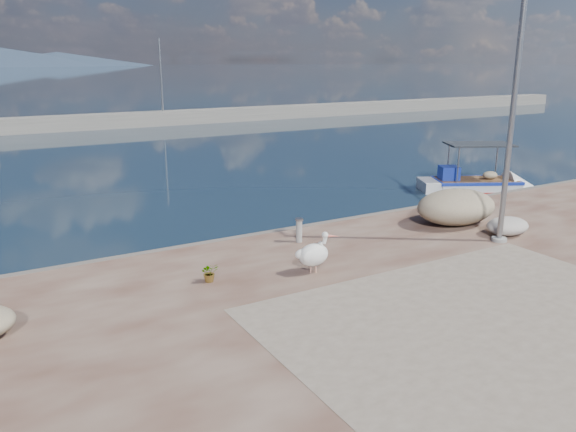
% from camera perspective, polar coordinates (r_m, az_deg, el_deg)
% --- Properties ---
extents(ground, '(1400.00, 1400.00, 0.00)m').
position_cam_1_polar(ground, '(13.64, 8.12, -9.00)').
color(ground, '#162635').
rests_on(ground, ground).
extents(quay_patch, '(9.00, 7.00, 0.01)m').
position_cam_1_polar(quay_patch, '(12.18, 20.90, -10.46)').
color(quay_patch, gray).
rests_on(quay_patch, quay).
extents(breakwater, '(120.00, 2.20, 7.50)m').
position_cam_1_polar(breakwater, '(50.53, -21.29, 8.80)').
color(breakwater, gray).
rests_on(breakwater, ground).
extents(boat_right, '(5.30, 3.78, 2.45)m').
position_cam_1_polar(boat_right, '(26.54, 18.42, 2.92)').
color(boat_right, white).
rests_on(boat_right, ground).
extents(pelican, '(1.11, 0.73, 1.06)m').
position_cam_1_polar(pelican, '(13.94, 2.67, -3.88)').
color(pelican, tan).
rests_on(pelican, quay).
extents(lamp_post, '(0.44, 0.96, 7.00)m').
position_cam_1_polar(lamp_post, '(17.00, 21.64, 8.28)').
color(lamp_post, gray).
rests_on(lamp_post, quay).
extents(bollard_near, '(0.24, 0.24, 0.72)m').
position_cam_1_polar(bollard_near, '(16.32, 1.13, -1.35)').
color(bollard_near, gray).
rests_on(bollard_near, quay).
extents(potted_plant, '(0.45, 0.40, 0.46)m').
position_cam_1_polar(potted_plant, '(13.62, -7.96, -5.69)').
color(potted_plant, '#33722D').
rests_on(potted_plant, quay).
extents(net_pile_d, '(1.42, 1.06, 0.53)m').
position_cam_1_polar(net_pile_d, '(18.32, 21.39, -0.96)').
color(net_pile_d, '#B4AEA7').
rests_on(net_pile_d, quay).
extents(net_pile_c, '(2.82, 2.02, 1.11)m').
position_cam_1_polar(net_pile_c, '(18.96, 16.71, 0.91)').
color(net_pile_c, tan).
rests_on(net_pile_c, quay).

